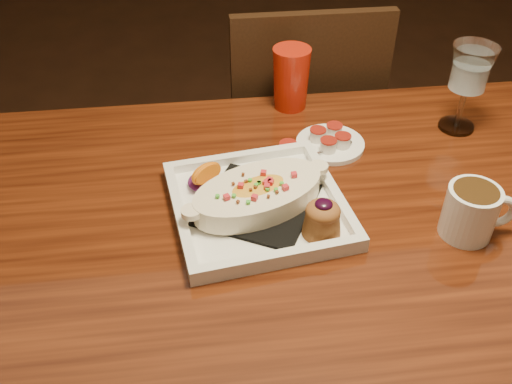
{
  "coord_description": "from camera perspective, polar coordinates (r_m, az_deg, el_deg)",
  "views": [
    {
      "loc": [
        -0.29,
        -0.75,
        1.44
      ],
      "look_at": [
        -0.19,
        0.07,
        0.77
      ],
      "focal_mm": 40.0,
      "sensor_mm": 36.0,
      "label": 1
    }
  ],
  "objects": [
    {
      "name": "coffee_mug",
      "position": [
        1.04,
        20.83,
        -1.71
      ],
      "size": [
        0.13,
        0.09,
        0.1
      ],
      "rotation": [
        0.0,
        0.0,
        -0.09
      ],
      "color": "white",
      "rests_on": "table"
    },
    {
      "name": "chair_far",
      "position": [
        1.69,
        4.17,
        5.59
      ],
      "size": [
        0.42,
        0.42,
        0.93
      ],
      "rotation": [
        0.0,
        0.0,
        3.14
      ],
      "color": "black",
      "rests_on": "floor"
    },
    {
      "name": "plate",
      "position": [
        1.03,
        0.59,
        -0.8
      ],
      "size": [
        0.34,
        0.34,
        0.08
      ],
      "rotation": [
        0.0,
        0.0,
        0.14
      ],
      "color": "white",
      "rests_on": "table"
    },
    {
      "name": "table",
      "position": [
        1.13,
        10.22,
        -5.97
      ],
      "size": [
        1.5,
        0.9,
        0.75
      ],
      "color": "maroon",
      "rests_on": "floor"
    },
    {
      "name": "red_tumbler",
      "position": [
        1.33,
        3.51,
        11.27
      ],
      "size": [
        0.09,
        0.09,
        0.14
      ],
      "primitive_type": "cone",
      "color": "red",
      "rests_on": "table"
    },
    {
      "name": "saucer",
      "position": [
        1.22,
        7.41,
        4.97
      ],
      "size": [
        0.15,
        0.15,
        0.1
      ],
      "color": "white",
      "rests_on": "table"
    },
    {
      "name": "creamer_loose",
      "position": [
        1.19,
        3.23,
        4.33
      ],
      "size": [
        0.04,
        0.04,
        0.03
      ],
      "color": "white",
      "rests_on": "table"
    },
    {
      "name": "goblet",
      "position": [
        1.29,
        20.6,
        11.09
      ],
      "size": [
        0.09,
        0.09,
        0.19
      ],
      "color": "silver",
      "rests_on": "table"
    }
  ]
}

